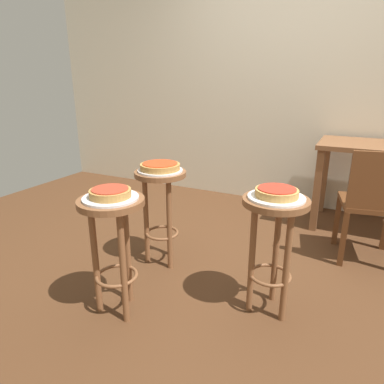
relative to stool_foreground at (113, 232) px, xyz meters
The scene contains 13 objects.
ground_plane 1.01m from the stool_foreground, 55.71° to the left, with size 6.00×6.00×0.00m, color #4C2D19.
back_wall 2.62m from the stool_foreground, 78.25° to the left, with size 6.00×0.10×3.00m, color beige.
stool_foreground is the anchor object (origin of this frame).
serving_plate_foreground 0.20m from the stool_foreground, 90.00° to the left, with size 0.30×0.30×0.01m, color silver.
pizza_foreground 0.22m from the stool_foreground, 116.57° to the left, with size 0.22×0.22×0.05m.
stool_middle 0.88m from the stool_foreground, 27.05° to the left, with size 0.36×0.36×0.69m.
serving_plate_middle 0.90m from the stool_foreground, 27.05° to the left, with size 0.30×0.30×0.01m, color silver.
pizza_middle 0.90m from the stool_foreground, 27.05° to the left, with size 0.23×0.23×0.05m.
stool_leftside 0.61m from the stool_foreground, 96.37° to the left, with size 0.36×0.36×0.69m.
serving_plate_leftside 0.64m from the stool_foreground, 96.37° to the left, with size 0.31×0.31×0.01m, color silver.
pizza_leftside 0.65m from the stool_foreground, 96.37° to the left, with size 0.27×0.27×0.05m.
dining_table 2.37m from the stool_foreground, 55.84° to the left, with size 1.06×0.63×0.77m.
wooden_chair 1.81m from the stool_foreground, 45.18° to the left, with size 0.47×0.47×0.85m.
Camera 1 is at (0.65, -2.06, 1.29)m, focal length 32.06 mm.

